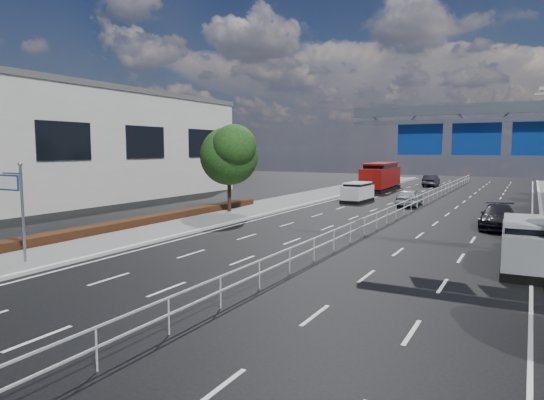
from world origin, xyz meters
The scene contains 16 objects.
ground centered at (0.00, 0.00, 0.00)m, with size 160.00×160.00×0.00m, color black.
sidewalk_near centered at (-11.50, 0.00, 0.07)m, with size 5.00×140.00×0.14m, color slate.
kerb_near centered at (-9.00, 0.00, 0.07)m, with size 0.25×140.00×0.15m, color silver.
median_fence centered at (0.00, 22.50, 0.53)m, with size 0.05×85.00×1.02m.
hedge_near centered at (-13.30, 5.00, 0.36)m, with size 1.00×36.00×0.44m, color black.
toilet_sign centered at (-10.95, 0.00, 2.94)m, with size 1.62×0.18×4.34m.
overhead_gantry centered at (6.74, 10.05, 5.61)m, with size 10.24×0.38×7.45m.
near_building centered at (-30.00, 18.00, 5.00)m, with size 12.00×38.00×10.00m, color beige.
near_tree_back centered at (-11.94, 17.97, 4.61)m, with size 4.84×4.51×6.69m.
white_minivan centered at (-5.85, 30.08, 0.90)m, with size 2.00×4.28×1.83m.
red_bus centered at (-7.50, 43.75, 1.70)m, with size 3.13×11.00×3.25m.
near_car_silver centered at (-1.00, 29.45, 0.74)m, with size 1.74×4.33×1.47m, color #ABAEB3.
near_car_dark centered at (-3.34, 52.75, 0.75)m, with size 1.58×4.53×1.49m, color black.
silver_minivan centered at (8.30, 8.99, 1.01)m, with size 2.31×5.05×2.06m.
parked_car_teal centered at (8.30, 12.00, 0.65)m, with size 2.15×4.66×1.30m, color #1B6C7B.
parked_car_dark centered at (6.50, 19.92, 0.71)m, with size 2.00×4.92×1.43m, color black.
Camera 1 is at (8.21, -12.76, 4.88)m, focal length 32.00 mm.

